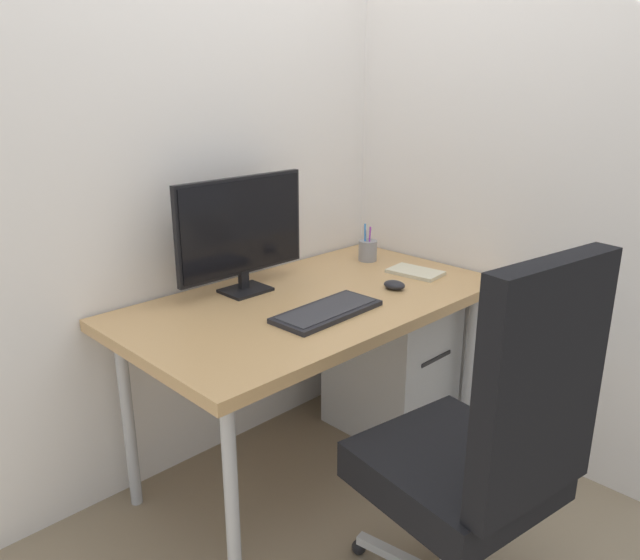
{
  "coord_description": "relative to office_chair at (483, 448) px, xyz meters",
  "views": [
    {
      "loc": [
        -1.53,
        -1.6,
        1.55
      ],
      "look_at": [
        -0.04,
        -0.08,
        0.85
      ],
      "focal_mm": 34.75,
      "sensor_mm": 36.0,
      "label": 1
    }
  ],
  "objects": [
    {
      "name": "filing_cabinet",
      "position": [
        0.68,
        0.87,
        -0.29
      ],
      "size": [
        0.4,
        0.5,
        0.6
      ],
      "color": "silver",
      "rests_on": "ground_plane"
    },
    {
      "name": "desk",
      "position": [
        0.19,
        0.87,
        0.1
      ],
      "size": [
        1.46,
        0.81,
        0.75
      ],
      "color": "tan",
      "rests_on": "ground_plane"
    },
    {
      "name": "mouse",
      "position": [
        0.49,
        0.72,
        0.18
      ],
      "size": [
        0.08,
        0.1,
        0.03
      ],
      "primitive_type": "ellipsoid",
      "rotation": [
        0.0,
        0.0,
        0.15
      ],
      "color": "black",
      "rests_on": "desk"
    },
    {
      "name": "keyboard",
      "position": [
        0.11,
        0.71,
        0.17
      ],
      "size": [
        0.42,
        0.19,
        0.02
      ],
      "color": "black",
      "rests_on": "desk"
    },
    {
      "name": "notebook",
      "position": [
        0.71,
        0.78,
        0.17
      ],
      "size": [
        0.16,
        0.24,
        0.02
      ],
      "primitive_type": "cube",
      "rotation": [
        0.0,
        0.0,
        0.12
      ],
      "color": "beige",
      "rests_on": "desk"
    },
    {
      "name": "office_chair",
      "position": [
        0.0,
        0.0,
        0.0
      ],
      "size": [
        0.64,
        0.65,
        1.16
      ],
      "color": "black",
      "rests_on": "ground_plane"
    },
    {
      "name": "wall_side_right",
      "position": [
        0.95,
        0.72,
        0.81
      ],
      "size": [
        0.04,
        1.84,
        2.8
      ],
      "primitive_type": "cube",
      "color": "white",
      "rests_on": "ground_plane"
    },
    {
      "name": "ground_plane",
      "position": [
        0.19,
        0.87,
        -0.59
      ],
      "size": [
        8.0,
        8.0,
        0.0
      ],
      "primitive_type": "plane",
      "color": "gray"
    },
    {
      "name": "monitor",
      "position": [
        0.05,
        1.11,
        0.41
      ],
      "size": [
        0.58,
        0.14,
        0.45
      ],
      "color": "black",
      "rests_on": "desk"
    },
    {
      "name": "wall_back",
      "position": [
        0.19,
        1.31,
        0.81
      ],
      "size": [
        2.49,
        0.04,
        2.8
      ],
      "primitive_type": "cube",
      "color": "white",
      "rests_on": "ground_plane"
    },
    {
      "name": "pen_holder",
      "position": [
        0.72,
        1.06,
        0.21
      ],
      "size": [
        0.08,
        0.08,
        0.17
      ],
      "color": "gray",
      "rests_on": "desk"
    }
  ]
}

